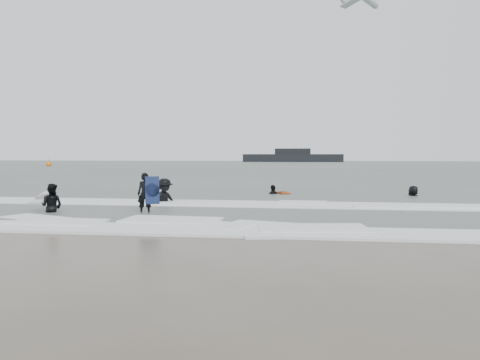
# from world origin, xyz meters

# --- Properties ---
(ground) EXTENTS (320.00, 320.00, 0.00)m
(ground) POSITION_xyz_m (0.00, 0.00, 0.00)
(ground) COLOR brown
(ground) RESTS_ON ground
(sea) EXTENTS (320.00, 320.00, 0.00)m
(sea) POSITION_xyz_m (0.00, 80.00, 0.06)
(sea) COLOR #47544C
(sea) RESTS_ON ground
(surfer_centre) EXTENTS (0.61, 0.48, 1.47)m
(surfer_centre) POSITION_xyz_m (-2.97, 2.68, 0.00)
(surfer_centre) COLOR black
(surfer_centre) RESTS_ON ground
(surfer_wading) EXTENTS (0.79, 0.62, 1.61)m
(surfer_wading) POSITION_xyz_m (-6.35, 2.48, 0.00)
(surfer_wading) COLOR black
(surfer_wading) RESTS_ON ground
(surfer_breaker) EXTENTS (1.36, 1.41, 1.93)m
(surfer_breaker) POSITION_xyz_m (-3.40, 6.16, 0.00)
(surfer_breaker) COLOR black
(surfer_breaker) RESTS_ON ground
(surfer_right_near) EXTENTS (1.02, 0.94, 1.68)m
(surfer_right_near) POSITION_xyz_m (0.78, 11.38, 0.00)
(surfer_right_near) COLOR black
(surfer_right_near) RESTS_ON ground
(surfer_right_far) EXTENTS (0.98, 0.97, 1.71)m
(surfer_right_far) POSITION_xyz_m (7.71, 11.21, 0.00)
(surfer_right_far) COLOR black
(surfer_right_far) RESTS_ON ground
(surf_foam) EXTENTS (30.03, 9.06, 0.09)m
(surf_foam) POSITION_xyz_m (0.00, 3.70, 0.04)
(surf_foam) COLOR white
(surf_foam) RESTS_ON ground
(bodyboards) EXTENTS (8.76, 10.05, 1.25)m
(bodyboards) POSITION_xyz_m (-2.72, 5.64, 0.50)
(bodyboards) COLOR #0D1940
(bodyboards) RESTS_ON ground
(buoy) EXTENTS (1.00, 1.00, 1.65)m
(buoy) POSITION_xyz_m (-45.29, 67.47, 0.42)
(buoy) COLOR orange
(buoy) RESTS_ON ground
(vessel_horizon) EXTENTS (30.88, 5.51, 4.19)m
(vessel_horizon) POSITION_xyz_m (-2.92, 134.37, 1.56)
(vessel_horizon) COLOR black
(vessel_horizon) RESTS_ON ground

